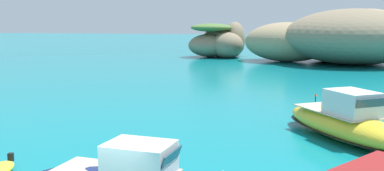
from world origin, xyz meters
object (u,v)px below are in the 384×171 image
islet_large (344,39)px  motorboat_yellow (346,123)px  channel_buoy (315,110)px  islet_small (221,43)px

islet_large → motorboat_yellow: islet_large is taller
islet_large → motorboat_yellow: bearing=-97.1°
islet_large → motorboat_yellow: 45.09m
islet_large → channel_buoy: bearing=-99.8°
islet_small → channel_buoy: (13.03, -46.66, -2.13)m
motorboat_yellow → channel_buoy: motorboat_yellow is taller
motorboat_yellow → islet_small: bearing=105.0°
motorboat_yellow → channel_buoy: bearing=100.4°
motorboat_yellow → islet_large: bearing=82.9°
islet_large → motorboat_yellow: (-5.57, -44.66, -2.67)m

